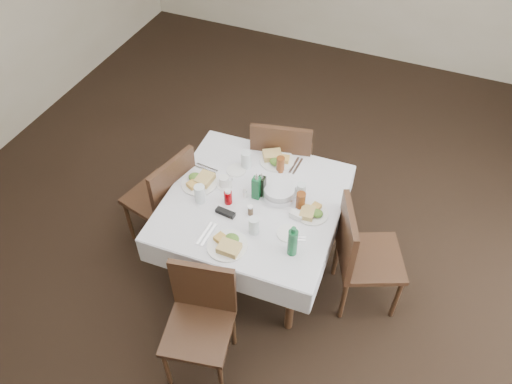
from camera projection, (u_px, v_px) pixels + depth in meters
ground_plane at (265, 264)px, 4.07m from camera, size 7.00×7.00×0.00m
room_shell at (268, 88)px, 2.83m from camera, size 6.04×7.04×2.80m
dining_table at (253, 208)px, 3.59m from camera, size 1.26×1.26×0.76m
chair_north at (281, 160)px, 4.10m from camera, size 0.56×0.56×1.00m
chair_south at (201, 314)px, 3.19m from camera, size 0.49×0.49×0.89m
chair_east at (359, 252)px, 3.49m from camera, size 0.59×0.59×0.94m
chair_west at (166, 195)px, 3.86m from camera, size 0.54×0.54×0.95m
meal_north at (276, 159)px, 3.79m from camera, size 0.27×0.27×0.06m
meal_south at (228, 244)px, 3.22m from camera, size 0.27×0.27×0.06m
meal_east at (312, 212)px, 3.42m from camera, size 0.23×0.23×0.05m
meal_west at (200, 181)px, 3.62m from camera, size 0.26×0.26×0.06m
side_plate_a at (236, 170)px, 3.73m from camera, size 0.14×0.14×0.01m
side_plate_b at (288, 233)px, 3.31m from camera, size 0.15×0.15×0.01m
water_n at (246, 160)px, 3.71m from camera, size 0.08×0.08×0.14m
water_s at (254, 226)px, 3.28m from camera, size 0.07×0.07×0.13m
water_e at (301, 191)px, 3.50m from camera, size 0.06×0.06×0.12m
water_w at (200, 194)px, 3.47m from camera, size 0.07×0.07×0.14m
iced_tea_a at (280, 164)px, 3.69m from camera, size 0.06×0.06×0.13m
iced_tea_b at (301, 201)px, 3.43m from camera, size 0.07×0.07×0.14m
bread_basket at (279, 192)px, 3.53m from camera, size 0.25×0.25×0.08m
oil_cruet_dark at (262, 185)px, 3.50m from camera, size 0.05×0.05×0.21m
oil_cruet_green at (256, 187)px, 3.47m from camera, size 0.06×0.06×0.23m
ketchup_bottle at (228, 197)px, 3.47m from camera, size 0.06×0.06×0.12m
salt_shaker at (245, 194)px, 3.52m from camera, size 0.03×0.03×0.07m
pepper_shaker at (250, 210)px, 3.40m from camera, size 0.04×0.04×0.08m
coffee_mug at (224, 182)px, 3.60m from camera, size 0.11×0.11×0.08m
sunglasses at (225, 213)px, 3.42m from camera, size 0.14×0.06×0.03m
green_bottle at (293, 242)px, 3.13m from camera, size 0.06×0.06×0.25m
sugar_caddy at (297, 215)px, 3.39m from camera, size 0.10×0.07×0.05m
cutlery_n at (296, 166)px, 3.76m from camera, size 0.05×0.19×0.01m
cutlery_s at (207, 234)px, 3.31m from camera, size 0.06×0.21×0.01m
cutlery_e at (294, 238)px, 3.28m from camera, size 0.16×0.09×0.01m
cutlery_w at (206, 169)px, 3.74m from camera, size 0.18×0.06×0.01m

